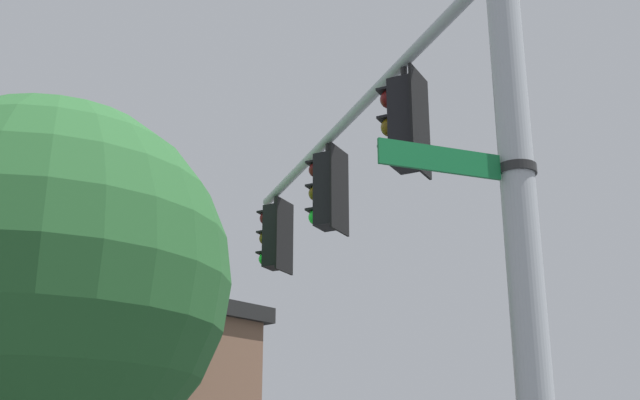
% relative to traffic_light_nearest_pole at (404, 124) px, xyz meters
% --- Properties ---
extents(signal_pole, '(0.30, 0.30, 7.37)m').
position_rel_traffic_light_nearest_pole_xyz_m(signal_pole, '(-1.38, -1.55, -2.04)').
color(signal_pole, '#ADB2B7').
rests_on(signal_pole, ground).
extents(mast_arm, '(5.11, 5.65, 0.14)m').
position_rel_traffic_light_nearest_pole_xyz_m(mast_arm, '(1.13, 1.23, 0.77)').
color(mast_arm, '#ADB2B7').
extents(traffic_light_nearest_pole, '(0.54, 0.49, 1.31)m').
position_rel_traffic_light_nearest_pole_xyz_m(traffic_light_nearest_pole, '(0.00, 0.00, 0.00)').
color(traffic_light_nearest_pole, black).
extents(traffic_light_mid_inner, '(0.54, 0.49, 1.31)m').
position_rel_traffic_light_nearest_pole_xyz_m(traffic_light_mid_inner, '(1.63, 1.81, 0.00)').
color(traffic_light_mid_inner, black).
extents(traffic_light_mid_outer, '(0.54, 0.49, 1.31)m').
position_rel_traffic_light_nearest_pole_xyz_m(traffic_light_mid_outer, '(3.27, 3.63, 0.00)').
color(traffic_light_mid_outer, black).
extents(street_name_sign, '(1.14, 1.05, 0.22)m').
position_rel_traffic_light_nearest_pole_xyz_m(street_name_sign, '(-1.63, -1.33, -1.29)').
color(street_name_sign, '#147238').
extents(tree_by_storefront, '(5.20, 5.20, 7.11)m').
position_rel_traffic_light_nearest_pole_xyz_m(tree_by_storefront, '(0.11, 5.45, -1.23)').
color(tree_by_storefront, '#4C3823').
rests_on(tree_by_storefront, ground).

